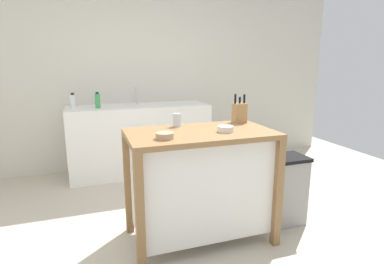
# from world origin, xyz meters

# --- Properties ---
(ground_plane) EXTENTS (6.99, 6.99, 0.00)m
(ground_plane) POSITION_xyz_m (0.00, 0.00, 0.00)
(ground_plane) COLOR #BCB29E
(ground_plane) RESTS_ON ground
(wall_back) EXTENTS (5.99, 0.10, 2.60)m
(wall_back) POSITION_xyz_m (0.00, 2.28, 1.30)
(wall_back) COLOR beige
(wall_back) RESTS_ON ground
(kitchen_island) EXTENTS (1.14, 0.64, 0.92)m
(kitchen_island) POSITION_xyz_m (0.14, 0.16, 0.51)
(kitchen_island) COLOR olive
(kitchen_island) RESTS_ON ground
(knife_block) EXTENTS (0.11, 0.09, 0.25)m
(knife_block) POSITION_xyz_m (0.59, 0.38, 1.01)
(knife_block) COLOR #AD7F4C
(knife_block) RESTS_ON kitchen_island
(bowl_ceramic_wide) EXTENTS (0.12, 0.12, 0.04)m
(bowl_ceramic_wide) POSITION_xyz_m (0.32, 0.07, 0.94)
(bowl_ceramic_wide) COLOR silver
(bowl_ceramic_wide) RESTS_ON kitchen_island
(bowl_stoneware_deep) EXTENTS (0.13, 0.13, 0.04)m
(bowl_stoneware_deep) POSITION_xyz_m (-0.18, 0.01, 0.94)
(bowl_stoneware_deep) COLOR tan
(bowl_stoneware_deep) RESTS_ON kitchen_island
(drinking_cup) EXTENTS (0.07, 0.07, 0.11)m
(drinking_cup) POSITION_xyz_m (0.02, 0.39, 0.97)
(drinking_cup) COLOR silver
(drinking_cup) RESTS_ON kitchen_island
(trash_bin) EXTENTS (0.36, 0.28, 0.63)m
(trash_bin) POSITION_xyz_m (0.95, 0.15, 0.32)
(trash_bin) COLOR gray
(trash_bin) RESTS_ON ground
(sink_counter) EXTENTS (1.78, 0.60, 0.90)m
(sink_counter) POSITION_xyz_m (-0.04, 1.93, 0.45)
(sink_counter) COLOR white
(sink_counter) RESTS_ON ground
(sink_faucet) EXTENTS (0.02, 0.02, 0.22)m
(sink_faucet) POSITION_xyz_m (-0.04, 2.07, 1.01)
(sink_faucet) COLOR #B7BCC1
(sink_faucet) RESTS_ON sink_counter
(bottle_spray_cleaner) EXTENTS (0.07, 0.07, 0.18)m
(bottle_spray_cleaner) POSITION_xyz_m (-0.83, 2.01, 0.98)
(bottle_spray_cleaner) COLOR white
(bottle_spray_cleaner) RESTS_ON sink_counter
(bottle_hand_soap) EXTENTS (0.06, 0.06, 0.20)m
(bottle_hand_soap) POSITION_xyz_m (-0.55, 1.84, 0.99)
(bottle_hand_soap) COLOR green
(bottle_hand_soap) RESTS_ON sink_counter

